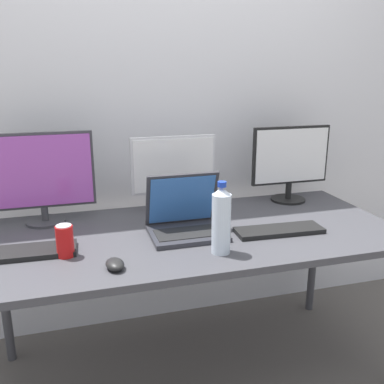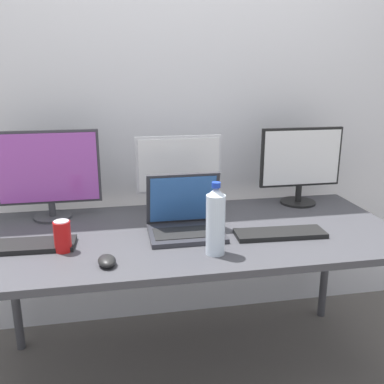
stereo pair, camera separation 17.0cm
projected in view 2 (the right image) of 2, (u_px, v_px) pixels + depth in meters
name	position (u px, v px, depth m)	size (l,w,h in m)	color
ground_plane	(192.00, 372.00, 2.09)	(16.00, 16.00, 0.00)	#5B5651
wall_back	(172.00, 94.00, 2.29)	(7.00, 0.08, 2.60)	silver
work_desk	(192.00, 243.00, 1.90)	(1.84, 0.83, 0.74)	#424247
monitor_left	(49.00, 172.00, 1.99)	(0.47, 0.18, 0.42)	#38383D
monitor_center	(179.00, 173.00, 2.09)	(0.42, 0.22, 0.38)	silver
monitor_right	(301.00, 163.00, 2.21)	(0.43, 0.18, 0.40)	black
laptop_silver	(185.00, 220.00, 1.85)	(0.32, 0.26, 0.26)	#2D2D33
keyboard_main	(280.00, 233.00, 1.83)	(0.39, 0.12, 0.02)	black
keyboard_aux	(21.00, 246.00, 1.70)	(0.42, 0.14, 0.02)	black
mouse_by_keyboard	(107.00, 261.00, 1.55)	(0.06, 0.10, 0.04)	black
water_bottle	(216.00, 221.00, 1.62)	(0.07, 0.07, 0.29)	silver
soda_can_near_keyboard	(62.00, 236.00, 1.66)	(0.07, 0.07, 0.13)	red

